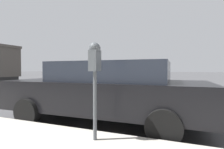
{
  "coord_description": "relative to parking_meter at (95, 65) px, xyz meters",
  "views": [
    {
      "loc": [
        -5.13,
        -1.89,
        1.31
      ],
      "look_at": [
        -2.22,
        -0.76,
        1.22
      ],
      "focal_mm": 28.0,
      "sensor_mm": 36.0,
      "label": 1
    }
  ],
  "objects": [
    {
      "name": "ground_plane",
      "position": [
        2.59,
        0.61,
        -1.38
      ],
      "size": [
        220.0,
        220.0,
        0.0
      ],
      "primitive_type": "plane",
      "color": "#424244"
    },
    {
      "name": "parking_meter",
      "position": [
        0.0,
        0.0,
        0.0
      ],
      "size": [
        0.21,
        0.19,
        1.59
      ],
      "color": "#4C5156",
      "rests_on": "sidewalk"
    },
    {
      "name": "car_black",
      "position": [
        1.51,
        0.46,
        -0.58
      ],
      "size": [
        2.23,
        4.96,
        1.5
      ],
      "rotation": [
        0.0,
        0.0,
        0.02
      ],
      "color": "black",
      "rests_on": "ground_plane"
    }
  ]
}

